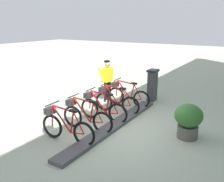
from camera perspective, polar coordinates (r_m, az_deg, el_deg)
ground_plane at (r=7.74m, az=0.53°, el=-8.11°), size 60.00×60.00×0.00m
dock_rail_base at (r=7.72m, az=0.53°, el=-7.77°), size 0.44×5.15×0.10m
payment_kiosk at (r=10.19m, az=9.19°, el=1.44°), size 0.36×0.52×1.28m
bike_docked_0 at (r=9.50m, az=3.37°, el=-0.89°), size 1.72×0.54×1.02m
bike_docked_1 at (r=8.78m, az=0.70°, el=-2.25°), size 1.72×0.54×1.02m
bike_docked_2 at (r=8.08m, az=-2.44°, el=-3.84°), size 1.72×0.54×1.02m
bike_docked_3 at (r=7.41m, az=-6.18°, el=-5.71°), size 1.72×0.54×1.02m
bike_docked_4 at (r=6.80m, az=-10.65°, el=-7.90°), size 1.72×0.54×1.02m
worker_near_rack at (r=9.89m, az=-1.08°, el=2.65°), size 0.51×0.65×1.66m
planter_bush at (r=7.14m, az=17.04°, el=-6.19°), size 0.76×0.76×0.97m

